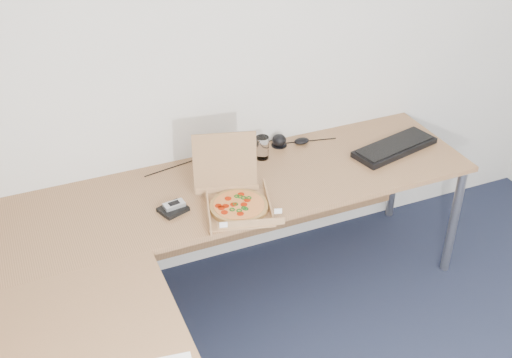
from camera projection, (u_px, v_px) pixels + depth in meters
name	position (u px, v px, depth m)	size (l,w,h in m)	color
desk	(206.00, 253.00, 2.88)	(2.50, 2.20, 0.73)	#996941
pizza_box	(237.00, 202.00, 3.10)	(0.31, 0.37, 0.32)	#AF7F50
drinking_glass	(262.00, 148.00, 3.49)	(0.07, 0.07, 0.13)	white
keyboard	(395.00, 147.00, 3.59)	(0.50, 0.18, 0.03)	black
mouse	(302.00, 141.00, 3.65)	(0.09, 0.06, 0.03)	black
wallet	(173.00, 209.00, 3.10)	(0.13, 0.10, 0.02)	black
phone	(174.00, 205.00, 3.09)	(0.10, 0.05, 0.02)	#B2B5BA
dome_speaker	(279.00, 140.00, 3.62)	(0.09, 0.09, 0.08)	black
cable_bundle	(238.00, 154.00, 3.56)	(0.54, 0.04, 0.01)	black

